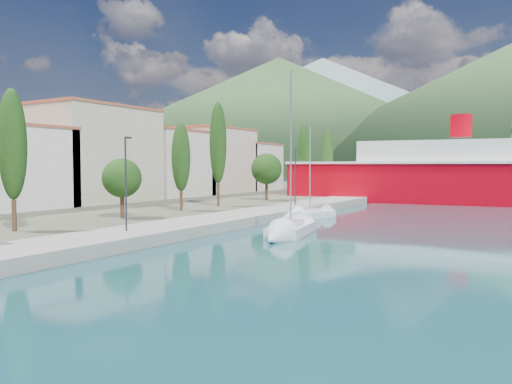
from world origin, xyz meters
The scene contains 8 objects.
ground centered at (0.00, 120.00, 0.00)m, with size 1400.00×1400.00×0.00m, color #16464E.
quay centered at (-9.00, 26.00, 0.40)m, with size 5.00×88.00×0.80m, color gray.
land_strip centered at (-47.00, 36.00, 0.35)m, with size 70.00×148.00×0.70m, color #565644.
town_buildings centered at (-32.00, 36.91, 5.57)m, with size 9.20×69.20×11.30m.
tree_row centered at (-15.81, 33.04, 5.87)m, with size 3.82×61.88×11.04m.
lamp_posts centered at (-9.00, 14.06, 4.08)m, with size 0.15×46.74×6.06m.
sailboat_near centered at (-1.37, 20.18, 0.31)m, with size 3.94×9.10×12.70m.
sailboat_mid centered at (-5.64, 32.03, 0.28)m, with size 3.92×6.80×9.52m.
Camera 1 is at (14.32, -10.50, 4.99)m, focal length 35.00 mm.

